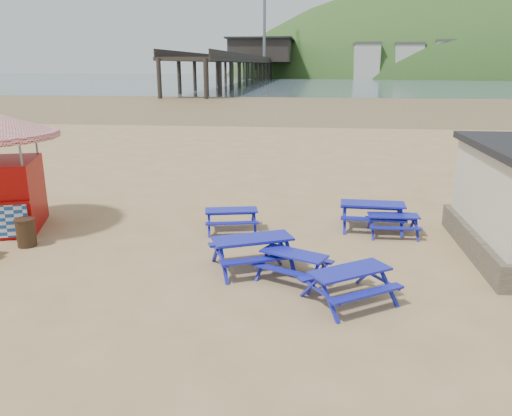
# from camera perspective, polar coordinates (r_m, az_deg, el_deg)

# --- Properties ---
(ground) EXTENTS (400.00, 400.00, 0.00)m
(ground) POSITION_cam_1_polar(r_m,az_deg,el_deg) (14.11, -3.74, -5.49)
(ground) COLOR tan
(ground) RESTS_ON ground
(wet_sand) EXTENTS (400.00, 400.00, 0.00)m
(wet_sand) POSITION_cam_1_polar(r_m,az_deg,el_deg) (68.14, 4.58, 11.69)
(wet_sand) COLOR olive
(wet_sand) RESTS_ON ground
(sea) EXTENTS (400.00, 400.00, 0.00)m
(sea) POSITION_cam_1_polar(r_m,az_deg,el_deg) (182.99, 5.96, 14.40)
(sea) COLOR #455763
(sea) RESTS_ON ground
(picnic_table_blue_a) EXTENTS (1.91, 1.66, 0.70)m
(picnic_table_blue_a) POSITION_cam_1_polar(r_m,az_deg,el_deg) (16.13, -2.82, -1.36)
(picnic_table_blue_a) COLOR #0E22B1
(picnic_table_blue_a) RESTS_ON ground
(picnic_table_blue_b) EXTENTS (1.59, 1.30, 0.65)m
(picnic_table_blue_b) POSITION_cam_1_polar(r_m,az_deg,el_deg) (16.27, 15.37, -1.86)
(picnic_table_blue_b) COLOR #0E22B1
(picnic_table_blue_b) RESTS_ON ground
(picnic_table_blue_c) EXTENTS (2.11, 1.73, 0.86)m
(picnic_table_blue_c) POSITION_cam_1_polar(r_m,az_deg,el_deg) (16.72, 13.12, -0.85)
(picnic_table_blue_c) COLOR #0E22B1
(picnic_table_blue_c) RESTS_ON ground
(picnic_table_blue_d) EXTENTS (2.06, 1.91, 0.69)m
(picnic_table_blue_d) POSITION_cam_1_polar(r_m,az_deg,el_deg) (12.57, 4.30, -6.59)
(picnic_table_blue_d) COLOR #0E22B1
(picnic_table_blue_d) RESTS_ON ground
(picnic_table_blue_e) EXTENTS (2.54, 2.33, 0.86)m
(picnic_table_blue_e) POSITION_cam_1_polar(r_m,az_deg,el_deg) (13.11, -0.37, -5.16)
(picnic_table_blue_e) COLOR #0E22B1
(picnic_table_blue_e) RESTS_ON ground
(picnic_table_blue_f) EXTENTS (2.37, 2.27, 0.78)m
(picnic_table_blue_f) POSITION_cam_1_polar(r_m,az_deg,el_deg) (11.55, 10.61, -8.71)
(picnic_table_blue_f) COLOR #0E22B1
(picnic_table_blue_f) RESTS_ON ground
(litter_bin) EXTENTS (0.58, 0.58, 0.85)m
(litter_bin) POSITION_cam_1_polar(r_m,az_deg,el_deg) (16.17, -24.81, -2.53)
(litter_bin) COLOR #382513
(litter_bin) RESTS_ON ground
(pier) EXTENTS (24.00, 220.00, 39.29)m
(pier) POSITION_cam_1_polar(r_m,az_deg,el_deg) (192.22, 0.45, 16.19)
(pier) COLOR black
(pier) RESTS_ON ground
(headland_town) EXTENTS (264.00, 144.00, 108.00)m
(headland_town) POSITION_cam_1_polar(r_m,az_deg,el_deg) (258.36, 26.87, 11.07)
(headland_town) COLOR #2D4C1E
(headland_town) RESTS_ON ground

